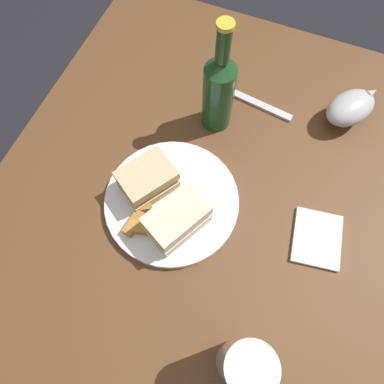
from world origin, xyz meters
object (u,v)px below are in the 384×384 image
Objects in this scene: gravy_boat at (351,107)px; napkin at (317,238)px; plate at (172,201)px; fork at (255,102)px; sandwich_half_right at (177,220)px; pint_glass at (243,365)px; cider_bottle at (219,90)px; sandwich_half_left at (148,180)px.

napkin is at bearing -177.46° from gravy_boat.
plate is 1.47× the size of fork.
sandwich_half_right is 0.26m from pint_glass.
plate is at bearing 177.01° from cider_bottle.
fork is at bearing 14.94° from pint_glass.
gravy_boat is 1.26× the size of napkin.
napkin is (0.08, -0.26, -0.05)m from sandwich_half_right.
sandwich_half_right is 0.81× the size of pint_glass.
pint_glass is 0.54m from fork.
sandwich_half_left is at bearing 73.09° from fork.
napkin is at bearing -82.88° from plate.
sandwich_half_right reaches higher than gravy_boat.
sandwich_half_right is 0.73× the size of fork.
pint_glass is 1.17× the size of gravy_boat.
napkin is (-0.29, -0.01, -0.04)m from gravy_boat.
gravy_boat is (0.55, -0.06, -0.03)m from pint_glass.
napkin is (0.04, -0.29, -0.00)m from plate.
fork is at bearing 38.96° from napkin.
pint_glass is at bearing 164.79° from napkin.
napkin is at bearing -123.51° from cider_bottle.
pint_glass reaches higher than plate.
gravy_boat is at bearing -45.84° from sandwich_half_left.
sandwich_half_left is at bearing 134.16° from gravy_boat.
cider_bottle reaches higher than gravy_boat.
sandwich_half_left is 0.46m from gravy_boat.
napkin reaches higher than fork.
sandwich_half_left is 0.70× the size of fork.
sandwich_half_left is 1.14× the size of napkin.
gravy_boat reaches higher than napkin.
sandwich_half_left is 0.32m from fork.
pint_glass reaches higher than sandwich_half_left.
plate is 2.11× the size of sandwich_half_left.
gravy_boat is 0.29m from cider_bottle.
gravy_boat is 0.20m from fork.
cider_bottle reaches higher than sandwich_half_left.
sandwich_half_right is 0.50× the size of cider_bottle.
plate is 2.41× the size of napkin.
napkin is (-0.18, -0.28, -0.10)m from cider_bottle.
sandwich_half_left reaches higher than plate.
sandwich_half_right is 0.27m from cider_bottle.
fork is at bearing -24.70° from sandwich_half_left.
cider_bottle is at bearing -17.14° from sandwich_half_left.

